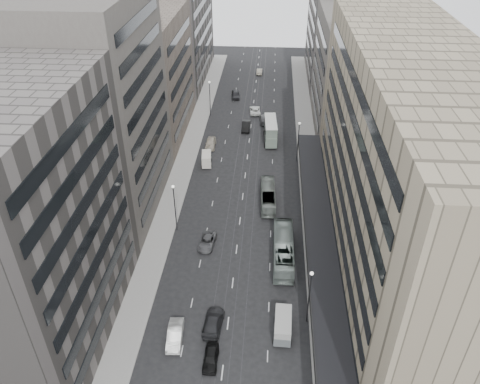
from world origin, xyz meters
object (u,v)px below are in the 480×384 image
(vw_microbus, at_px, (283,325))
(sedan_0, at_px, (211,358))
(sedan_2, at_px, (207,242))
(panel_van, at_px, (207,159))
(sedan_1, at_px, (175,335))
(bus_far, at_px, (268,196))
(double_decker, at_px, (271,130))
(bus_near, at_px, (283,249))
(pedestrian, at_px, (330,344))

(vw_microbus, distance_m, sedan_0, 9.40)
(sedan_2, bearing_deg, vw_microbus, -48.84)
(vw_microbus, xyz_separation_m, panel_van, (-14.34, 39.26, -0.08))
(sedan_2, bearing_deg, panel_van, 103.18)
(vw_microbus, bearing_deg, sedan_1, -169.68)
(bus_far, distance_m, panel_van, 16.86)
(panel_van, relative_size, sedan_2, 0.85)
(double_decker, bearing_deg, bus_near, -89.76)
(bus_far, height_order, panel_van, bus_far)
(sedan_0, bearing_deg, sedan_1, 149.20)
(sedan_1, bearing_deg, sedan_2, 81.23)
(bus_near, distance_m, sedan_1, 20.10)
(sedan_1, bearing_deg, vw_microbus, 4.65)
(bus_far, distance_m, double_decker, 22.75)
(bus_near, distance_m, vw_microbus, 13.53)
(sedan_1, bearing_deg, pedestrian, -4.60)
(double_decker, relative_size, sedan_0, 2.08)
(panel_van, bearing_deg, bus_far, -51.06)
(double_decker, bearing_deg, sedan_0, -99.68)
(double_decker, distance_m, sedan_1, 53.06)
(bus_near, height_order, bus_far, bus_near)
(bus_near, height_order, double_decker, double_decker)
(panel_van, bearing_deg, pedestrian, -70.89)
(double_decker, bearing_deg, vw_microbus, -90.97)
(sedan_1, bearing_deg, sedan_0, -34.82)
(pedestrian, bearing_deg, sedan_0, -33.07)
(sedan_2, bearing_deg, sedan_0, -75.87)
(vw_microbus, height_order, pedestrian, vw_microbus)
(bus_near, height_order, vw_microbus, bus_near)
(sedan_0, height_order, sedan_1, sedan_1)
(sedan_1, bearing_deg, double_decker, 74.99)
(bus_far, distance_m, sedan_0, 32.58)
(panel_van, xyz_separation_m, sedan_0, (6.20, -43.91, -0.65))
(pedestrian, bearing_deg, panel_van, -108.00)
(sedan_1, distance_m, pedestrian, 18.17)
(bus_near, xyz_separation_m, sedan_0, (-8.28, -18.18, -0.96))
(double_decker, xyz_separation_m, sedan_2, (-8.87, -34.49, -1.82))
(bus_far, height_order, pedestrian, bus_far)
(bus_far, xyz_separation_m, sedan_2, (-8.84, -11.76, -0.72))
(sedan_1, xyz_separation_m, sedan_2, (1.57, 17.50, -0.14))
(bus_near, distance_m, panel_van, 29.53)
(bus_far, xyz_separation_m, sedan_0, (-5.79, -32.06, -0.68))
(bus_far, distance_m, sedan_2, 14.73)
(panel_van, xyz_separation_m, sedan_1, (1.58, -41.12, -0.55))
(double_decker, relative_size, panel_van, 2.10)
(sedan_0, bearing_deg, sedan_2, 98.91)
(bus_far, distance_m, sedan_1, 31.07)
(bus_near, xyz_separation_m, sedan_1, (-12.90, -15.39, -0.86))
(bus_far, distance_m, pedestrian, 30.57)
(vw_microbus, height_order, panel_van, vw_microbus)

